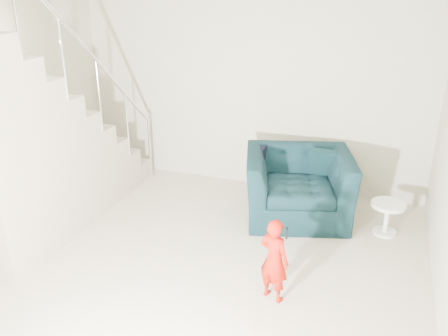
{
  "coord_description": "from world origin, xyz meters",
  "views": [
    {
      "loc": [
        1.8,
        -3.58,
        2.94
      ],
      "look_at": [
        0.15,
        1.2,
        0.85
      ],
      "focal_mm": 38.0,
      "sensor_mm": 36.0,
      "label": 1
    }
  ],
  "objects_px": {
    "toddler": "(274,260)",
    "side_table": "(387,213)",
    "staircase": "(32,157)",
    "armchair": "(298,186)"
  },
  "relations": [
    {
      "from": "toddler",
      "to": "side_table",
      "type": "height_order",
      "value": "toddler"
    },
    {
      "from": "toddler",
      "to": "side_table",
      "type": "xyz_separation_m",
      "value": [
        1.0,
        1.65,
        -0.16
      ]
    },
    {
      "from": "armchair",
      "to": "side_table",
      "type": "height_order",
      "value": "armchair"
    },
    {
      "from": "toddler",
      "to": "side_table",
      "type": "distance_m",
      "value": 1.94
    },
    {
      "from": "side_table",
      "to": "toddler",
      "type": "bearing_deg",
      "value": -121.21
    },
    {
      "from": "side_table",
      "to": "staircase",
      "type": "relative_size",
      "value": 0.11
    },
    {
      "from": "armchair",
      "to": "staircase",
      "type": "xyz_separation_m",
      "value": [
        -2.9,
        -1.37,
        0.52
      ]
    },
    {
      "from": "toddler",
      "to": "staircase",
      "type": "height_order",
      "value": "staircase"
    },
    {
      "from": "side_table",
      "to": "staircase",
      "type": "height_order",
      "value": "staircase"
    },
    {
      "from": "side_table",
      "to": "staircase",
      "type": "xyz_separation_m",
      "value": [
        -4.01,
        -1.27,
        0.67
      ]
    }
  ]
}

